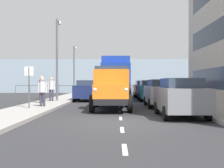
# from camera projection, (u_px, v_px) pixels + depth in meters

# --- Properties ---
(ground_plane) EXTENTS (80.00, 80.00, 0.00)m
(ground_plane) POSITION_uv_depth(u_px,v_px,m) (119.00, 105.00, 19.02)
(ground_plane) COLOR #2D2D30
(sidewalk_left) EXTENTS (2.57, 39.01, 0.15)m
(sidewalk_left) POSITION_uv_depth(u_px,v_px,m) (191.00, 104.00, 18.95)
(sidewalk_left) COLOR #9E9993
(sidewalk_left) RESTS_ON ground_plane
(sidewalk_right) EXTENTS (2.57, 39.01, 0.15)m
(sidewalk_right) POSITION_uv_depth(u_px,v_px,m) (48.00, 104.00, 19.09)
(sidewalk_right) COLOR #9E9993
(sidewalk_right) RESTS_ON ground_plane
(road_centreline_markings) EXTENTS (0.12, 34.86, 0.01)m
(road_centreline_markings) POSITION_uv_depth(u_px,v_px,m) (119.00, 106.00, 18.49)
(road_centreline_markings) COLOR silver
(road_centreline_markings) RESTS_ON ground_plane
(sea_horizon) EXTENTS (80.00, 0.80, 5.00)m
(sea_horizon) POSITION_uv_depth(u_px,v_px,m) (117.00, 76.00, 41.51)
(sea_horizon) COLOR #8C9EAD
(sea_horizon) RESTS_ON ground_plane
(seawall_railing) EXTENTS (28.08, 0.08, 1.20)m
(seawall_railing) POSITION_uv_depth(u_px,v_px,m) (118.00, 87.00, 37.92)
(seawall_railing) COLOR #4C5156
(seawall_railing) RESTS_ON ground_plane
(truck_vintage_orange) EXTENTS (2.17, 5.64, 2.43)m
(truck_vintage_orange) POSITION_uv_depth(u_px,v_px,m) (111.00, 89.00, 15.51)
(truck_vintage_orange) COLOR black
(truck_vintage_orange) RESTS_ON ground_plane
(lorry_cargo_blue) EXTENTS (2.58, 8.20, 3.87)m
(lorry_cargo_blue) POSITION_uv_depth(u_px,v_px,m) (116.00, 77.00, 26.07)
(lorry_cargo_blue) COLOR #193899
(lorry_cargo_blue) RESTS_ON ground_plane
(car_grey_kerbside_near) EXTENTS (1.88, 3.86, 1.72)m
(car_grey_kerbside_near) POSITION_uv_depth(u_px,v_px,m) (180.00, 97.00, 12.33)
(car_grey_kerbside_near) COLOR slate
(car_grey_kerbside_near) RESTS_ON ground_plane
(car_silver_kerbside_1) EXTENTS (1.88, 4.11, 1.72)m
(car_silver_kerbside_1) POSITION_uv_depth(u_px,v_px,m) (161.00, 93.00, 17.52)
(car_silver_kerbside_1) COLOR #B7BABF
(car_silver_kerbside_1) RESTS_ON ground_plane
(car_teal_kerbside_2) EXTENTS (1.91, 4.06, 1.72)m
(car_teal_kerbside_2) POSITION_uv_depth(u_px,v_px,m) (150.00, 90.00, 23.55)
(car_teal_kerbside_2) COLOR #1E6670
(car_teal_kerbside_2) RESTS_ON ground_plane
(car_red_kerbside_3) EXTENTS (1.89, 4.58, 1.72)m
(car_red_kerbside_3) POSITION_uv_depth(u_px,v_px,m) (143.00, 89.00, 28.92)
(car_red_kerbside_3) COLOR #B21E1E
(car_red_kerbside_3) RESTS_ON ground_plane
(car_navy_oppositeside_0) EXTENTS (1.92, 4.04, 1.72)m
(car_navy_oppositeside_0) POSITION_uv_depth(u_px,v_px,m) (87.00, 90.00, 23.25)
(car_navy_oppositeside_0) COLOR navy
(car_navy_oppositeside_0) RESTS_ON ground_plane
(pedestrian_near_railing) EXTENTS (0.53, 0.34, 1.67)m
(pedestrian_near_railing) POSITION_uv_depth(u_px,v_px,m) (43.00, 89.00, 16.15)
(pedestrian_near_railing) COLOR #383342
(pedestrian_near_railing) RESTS_ON sidewalk_right
(pedestrian_couple_a) EXTENTS (0.53, 0.34, 1.82)m
(pedestrian_couple_a) POSITION_uv_depth(u_px,v_px,m) (42.00, 87.00, 18.81)
(pedestrian_couple_a) COLOR #383342
(pedestrian_couple_a) RESTS_ON sidewalk_right
(pedestrian_couple_b) EXTENTS (0.53, 0.34, 1.76)m
(pedestrian_couple_b) POSITION_uv_depth(u_px,v_px,m) (51.00, 87.00, 20.86)
(pedestrian_couple_b) COLOR #383342
(pedestrian_couple_b) RESTS_ON sidewalk_right
(lamp_post_promenade) EXTENTS (0.32, 1.14, 6.30)m
(lamp_post_promenade) POSITION_uv_depth(u_px,v_px,m) (57.00, 52.00, 21.62)
(lamp_post_promenade) COLOR #59595B
(lamp_post_promenade) RESTS_ON sidewalk_right
(lamp_post_far) EXTENTS (0.32, 1.14, 5.53)m
(lamp_post_far) POSITION_uv_depth(u_px,v_px,m) (74.00, 65.00, 31.63)
(lamp_post_far) COLOR #59595B
(lamp_post_far) RESTS_ON sidewalk_right
(street_sign) EXTENTS (0.50, 0.07, 2.25)m
(street_sign) POSITION_uv_depth(u_px,v_px,m) (29.00, 80.00, 15.01)
(street_sign) COLOR #4C4C4C
(street_sign) RESTS_ON sidewalk_right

